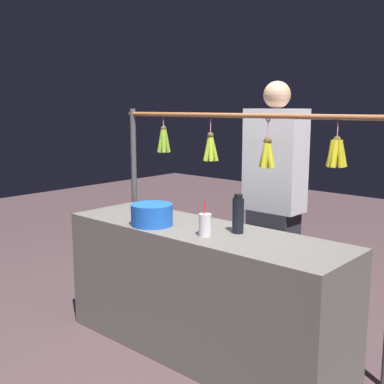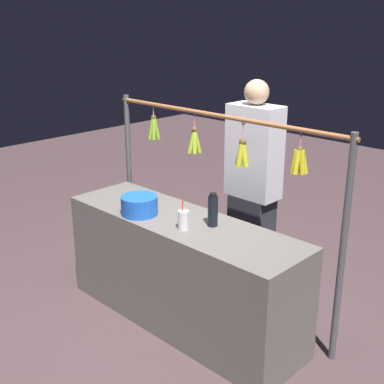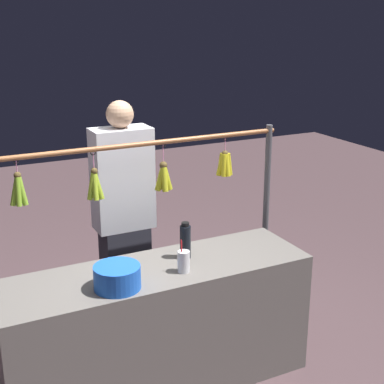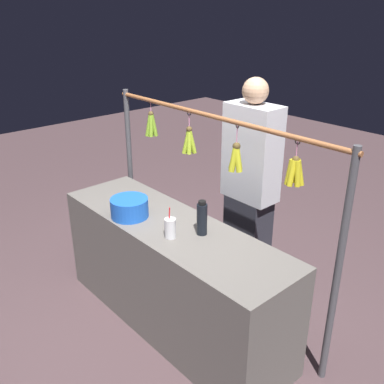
{
  "view_description": "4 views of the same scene",
  "coord_description": "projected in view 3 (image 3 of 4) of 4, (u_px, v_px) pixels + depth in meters",
  "views": [
    {
      "loc": [
        -1.91,
        2.21,
        1.55
      ],
      "look_at": [
        0.07,
        0.0,
        1.03
      ],
      "focal_mm": 45.77,
      "sensor_mm": 36.0,
      "label": 1
    },
    {
      "loc": [
        -2.38,
        2.34,
        2.17
      ],
      "look_at": [
        -0.1,
        0.0,
        1.04
      ],
      "focal_mm": 48.12,
      "sensor_mm": 36.0,
      "label": 2
    },
    {
      "loc": [
        1.2,
        2.87,
        2.28
      ],
      "look_at": [
        -0.24,
        0.0,
        1.26
      ],
      "focal_mm": 53.04,
      "sensor_mm": 36.0,
      "label": 3
    },
    {
      "loc": [
        -2.04,
        1.63,
        2.18
      ],
      "look_at": [
        -0.21,
        0.0,
        1.12
      ],
      "focal_mm": 40.71,
      "sensor_mm": 36.0,
      "label": 4
    }
  ],
  "objects": [
    {
      "name": "water_bottle",
      "position": [
        185.0,
        241.0,
        3.53
      ],
      "size": [
        0.07,
        0.07,
        0.23
      ],
      "color": "black",
      "rests_on": "market_counter"
    },
    {
      "name": "blue_bucket",
      "position": [
        117.0,
        277.0,
        3.15
      ],
      "size": [
        0.26,
        0.26,
        0.13
      ],
      "primitive_type": "cylinder",
      "color": "blue",
      "rests_on": "market_counter"
    },
    {
      "name": "ground_plane",
      "position": [
        159.0,
        383.0,
        3.65
      ],
      "size": [
        12.0,
        12.0,
        0.0
      ],
      "primitive_type": "plane",
      "color": "#4E3A3D"
    },
    {
      "name": "drink_cup",
      "position": [
        184.0,
        261.0,
        3.35
      ],
      "size": [
        0.07,
        0.07,
        0.2
      ],
      "color": "silver",
      "rests_on": "market_counter"
    },
    {
      "name": "display_rack",
      "position": [
        134.0,
        208.0,
        3.65
      ],
      "size": [
        2.13,
        0.12,
        1.53
      ],
      "color": "#4C4C51",
      "rests_on": "ground"
    },
    {
      "name": "vendor_person",
      "position": [
        124.0,
        223.0,
        4.04
      ],
      "size": [
        0.41,
        0.22,
        1.72
      ],
      "color": "#2D2D38",
      "rests_on": "ground"
    },
    {
      "name": "market_counter",
      "position": [
        157.0,
        328.0,
        3.53
      ],
      "size": [
        1.91,
        0.57,
        0.81
      ],
      "primitive_type": "cube",
      "color": "#66605B",
      "rests_on": "ground"
    }
  ]
}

